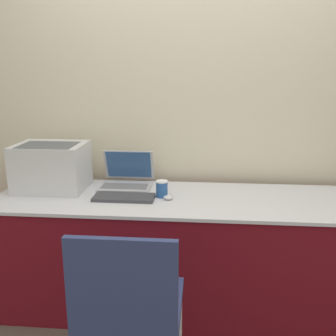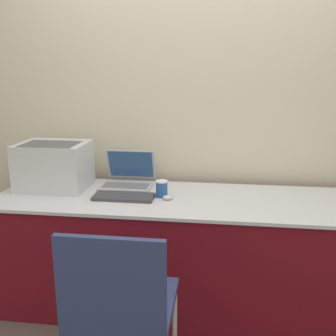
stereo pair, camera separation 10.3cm
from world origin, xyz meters
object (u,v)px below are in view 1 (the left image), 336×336
(external_keyboard, at_px, (124,197))
(mouse, at_px, (168,197))
(laptop_left, at_px, (126,179))
(printer, at_px, (51,165))
(chair, at_px, (129,304))
(coffee_cup, at_px, (162,189))

(external_keyboard, relative_size, mouse, 6.17)
(laptop_left, bearing_deg, printer, -166.63)
(external_keyboard, distance_m, chair, 0.84)
(printer, relative_size, laptop_left, 1.29)
(coffee_cup, xyz_separation_m, mouse, (0.04, -0.05, -0.04))
(external_keyboard, bearing_deg, chair, -77.43)
(coffee_cup, height_order, mouse, coffee_cup)
(coffee_cup, bearing_deg, mouse, -48.99)
(printer, height_order, coffee_cup, printer)
(mouse, xyz_separation_m, chair, (-0.10, -0.81, -0.21))
(printer, xyz_separation_m, external_keyboard, (0.51, -0.16, -0.15))
(laptop_left, height_order, mouse, laptop_left)
(laptop_left, bearing_deg, external_keyboard, -82.54)
(printer, xyz_separation_m, laptop_left, (0.48, 0.11, -0.11))
(external_keyboard, xyz_separation_m, chair, (0.18, -0.79, -0.21))
(laptop_left, relative_size, chair, 0.38)
(coffee_cup, distance_m, mouse, 0.08)
(printer, xyz_separation_m, coffee_cup, (0.74, -0.09, -0.11))
(printer, distance_m, external_keyboard, 0.56)
(external_keyboard, bearing_deg, printer, 162.84)
(chair, bearing_deg, laptop_left, 101.28)
(external_keyboard, xyz_separation_m, coffee_cup, (0.23, 0.06, 0.04))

